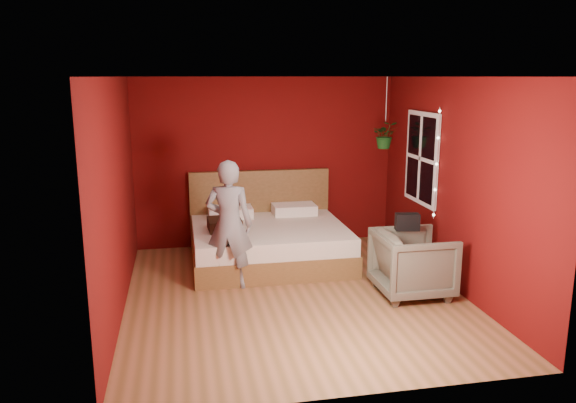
{
  "coord_description": "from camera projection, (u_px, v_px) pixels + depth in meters",
  "views": [
    {
      "loc": [
        -1.3,
        -6.27,
        2.6
      ],
      "look_at": [
        -0.0,
        0.4,
        1.08
      ],
      "focal_mm": 35.0,
      "sensor_mm": 36.0,
      "label": 1
    }
  ],
  "objects": [
    {
      "name": "floor",
      "position": [
        295.0,
        295.0,
        6.82
      ],
      "size": [
        4.5,
        4.5,
        0.0
      ],
      "primitive_type": "plane",
      "color": "#935C3A",
      "rests_on": "ground"
    },
    {
      "name": "room_walls",
      "position": [
        295.0,
        158.0,
        6.45
      ],
      "size": [
        4.04,
        4.54,
        2.62
      ],
      "color": "#550A09",
      "rests_on": "ground"
    },
    {
      "name": "window",
      "position": [
        421.0,
        158.0,
        7.72
      ],
      "size": [
        0.05,
        0.97,
        1.27
      ],
      "color": "white",
      "rests_on": "room_walls"
    },
    {
      "name": "fairy_lights",
      "position": [
        437.0,
        164.0,
        7.21
      ],
      "size": [
        0.04,
        0.04,
        1.45
      ],
      "color": "silver",
      "rests_on": "room_walls"
    },
    {
      "name": "bed",
      "position": [
        268.0,
        240.0,
        8.06
      ],
      "size": [
        2.16,
        1.84,
        1.19
      ],
      "color": "brown",
      "rests_on": "ground"
    },
    {
      "name": "person",
      "position": [
        229.0,
        224.0,
        6.96
      ],
      "size": [
        0.68,
        0.55,
        1.62
      ],
      "primitive_type": "imported",
      "rotation": [
        0.0,
        0.0,
        2.84
      ],
      "color": "slate",
      "rests_on": "ground"
    },
    {
      "name": "armchair",
      "position": [
        413.0,
        263.0,
        6.77
      ],
      "size": [
        0.87,
        0.85,
        0.79
      ],
      "primitive_type": "imported",
      "rotation": [
        0.0,
        0.0,
        1.57
      ],
      "color": "#565543",
      "rests_on": "ground"
    },
    {
      "name": "handbag",
      "position": [
        407.0,
        222.0,
        6.75
      ],
      "size": [
        0.3,
        0.19,
        0.2
      ],
      "primitive_type": "cube",
      "rotation": [
        0.0,
        0.0,
        -0.18
      ],
      "color": "black",
      "rests_on": "armchair"
    },
    {
      "name": "throw_pillow",
      "position": [
        225.0,
        224.0,
        7.69
      ],
      "size": [
        0.46,
        0.46,
        0.16
      ],
      "primitive_type": "cube",
      "rotation": [
        0.0,
        0.0,
        0.05
      ],
      "color": "#321A10",
      "rests_on": "bed"
    },
    {
      "name": "hanging_plant",
      "position": [
        385.0,
        135.0,
        8.27
      ],
      "size": [
        0.43,
        0.39,
        1.05
      ],
      "color": "silver",
      "rests_on": "room_walls"
    }
  ]
}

